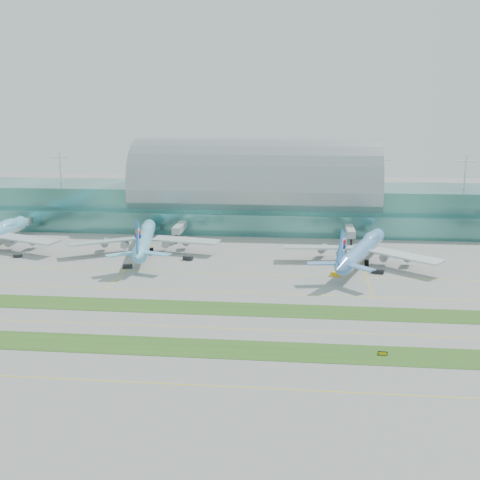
# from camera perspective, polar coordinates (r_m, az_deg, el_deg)

# --- Properties ---
(ground) EXTENTS (700.00, 700.00, 0.00)m
(ground) POSITION_cam_1_polar(r_m,az_deg,el_deg) (176.97, -1.86, -6.73)
(ground) COLOR gray
(ground) RESTS_ON ground
(terminal) EXTENTS (340.00, 69.10, 36.00)m
(terminal) POSITION_cam_1_polar(r_m,az_deg,el_deg) (298.40, 1.48, 4.06)
(terminal) COLOR #3D7A75
(terminal) RESTS_ON ground
(grass_strip_near) EXTENTS (420.00, 12.00, 0.08)m
(grass_strip_near) POSITION_cam_1_polar(r_m,az_deg,el_deg) (151.11, -3.33, -10.20)
(grass_strip_near) COLOR #2D591E
(grass_strip_near) RESTS_ON ground
(grass_strip_far) EXTENTS (420.00, 12.00, 0.08)m
(grass_strip_far) POSITION_cam_1_polar(r_m,az_deg,el_deg) (178.83, -1.78, -6.50)
(grass_strip_far) COLOR #2D591E
(grass_strip_far) RESTS_ON ground
(taxiline_a) EXTENTS (420.00, 0.35, 0.01)m
(taxiline_a) POSITION_cam_1_polar(r_m,az_deg,el_deg) (133.20, -4.74, -13.52)
(taxiline_a) COLOR yellow
(taxiline_a) RESTS_ON ground
(taxiline_b) EXTENTS (420.00, 0.35, 0.01)m
(taxiline_b) POSITION_cam_1_polar(r_m,az_deg,el_deg) (163.96, -2.53, -8.33)
(taxiline_b) COLOR yellow
(taxiline_b) RESTS_ON ground
(taxiline_c) EXTENTS (420.00, 0.35, 0.01)m
(taxiline_c) POSITION_cam_1_polar(r_m,az_deg,el_deg) (193.90, -1.14, -4.97)
(taxiline_c) COLOR yellow
(taxiline_c) RESTS_ON ground
(taxiline_d) EXTENTS (420.00, 0.35, 0.01)m
(taxiline_d) POSITION_cam_1_polar(r_m,az_deg,el_deg) (214.82, -0.42, -3.21)
(taxiline_d) COLOR yellow
(taxiline_d) RESTS_ON ground
(airliner_b) EXTENTS (60.46, 69.45, 19.21)m
(airliner_b) POSITION_cam_1_polar(r_m,az_deg,el_deg) (247.60, -9.01, 0.18)
(airliner_b) COLOR #71CFF8
(airliner_b) RESTS_ON ground
(airliner_c) EXTENTS (58.25, 67.65, 19.15)m
(airliner_c) POSITION_cam_1_polar(r_m,az_deg,el_deg) (231.36, 11.52, -0.81)
(airliner_c) COLOR #67A0E4
(airliner_c) RESTS_ON ground
(gse_b) EXTENTS (3.26, 2.11, 1.18)m
(gse_b) POSITION_cam_1_polar(r_m,az_deg,el_deg) (253.32, -20.34, -1.42)
(gse_b) COLOR black
(gse_b) RESTS_ON ground
(gse_c) EXTENTS (3.81, 2.71, 1.43)m
(gse_c) POSITION_cam_1_polar(r_m,az_deg,el_deg) (225.57, -10.62, -2.47)
(gse_c) COLOR black
(gse_c) RESTS_ON ground
(gse_d) EXTENTS (4.06, 2.59, 1.59)m
(gse_d) POSITION_cam_1_polar(r_m,az_deg,el_deg) (234.21, -4.96, -1.72)
(gse_d) COLOR black
(gse_d) RESTS_ON ground
(gse_e) EXTENTS (3.45, 2.19, 1.47)m
(gse_e) POSITION_cam_1_polar(r_m,az_deg,el_deg) (214.33, 9.01, -3.21)
(gse_e) COLOR #F1B00E
(gse_e) RESTS_ON ground
(gse_f) EXTENTS (4.70, 3.26, 1.59)m
(gse_f) POSITION_cam_1_polar(r_m,az_deg,el_deg) (220.70, 12.94, -2.89)
(gse_f) COLOR black
(gse_f) RESTS_ON ground
(taxiway_sign_east) EXTENTS (2.35, 0.47, 0.99)m
(taxiway_sign_east) POSITION_cam_1_polar(r_m,az_deg,el_deg) (150.73, 13.37, -10.42)
(taxiway_sign_east) COLOR black
(taxiway_sign_east) RESTS_ON ground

